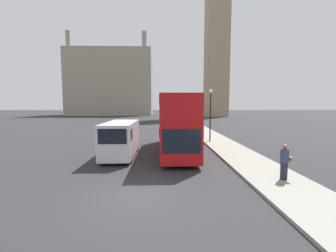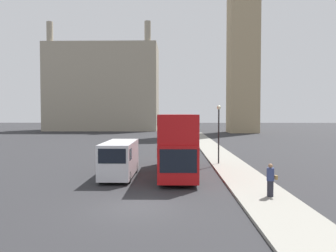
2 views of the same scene
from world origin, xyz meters
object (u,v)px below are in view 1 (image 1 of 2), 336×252
object	(u,v)px
red_double_decker_bus	(176,121)
white_van	(121,138)
street_lamp	(210,107)
pedestrian	(284,162)
clock_tower	(217,16)

from	to	relation	value
red_double_decker_bus	white_van	size ratio (longest dim) A/B	1.89
red_double_decker_bus	street_lamp	xyz separation A→B (m)	(3.60, 4.16, 1.08)
white_van	pedestrian	bearing A→B (deg)	-32.43
red_double_decker_bus	white_van	world-z (taller)	red_double_decker_bus
pedestrian	street_lamp	bearing A→B (deg)	95.80
white_van	pedestrian	xyz separation A→B (m)	(8.80, -5.59, -0.33)
street_lamp	red_double_decker_bus	bearing A→B (deg)	-130.89
white_van	street_lamp	world-z (taller)	street_lamp
clock_tower	pedestrian	distance (m)	69.27
clock_tower	white_van	xyz separation A→B (m)	(-20.04, -55.81, -29.69)
red_double_decker_bus	pedestrian	bearing A→B (deg)	-56.49
red_double_decker_bus	white_van	xyz separation A→B (m)	(-4.04, -1.59, -1.10)
clock_tower	red_double_decker_bus	size ratio (longest dim) A/B	5.71
pedestrian	clock_tower	bearing A→B (deg)	79.62
red_double_decker_bus	white_van	distance (m)	4.48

